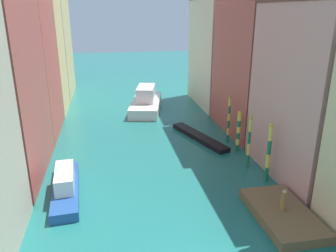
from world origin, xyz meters
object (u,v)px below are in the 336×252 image
person_on_dock (283,201)px  gondola_black (199,137)px  waterfront_dock (282,214)px  mooring_pole_1 (249,142)px  mooring_pole_0 (269,152)px  vaporetto_white (146,102)px  motorboat_0 (65,185)px  mooring_pole_2 (238,131)px  mooring_pole_3 (229,119)px

person_on_dock → gondola_black: bearing=95.6°
waterfront_dock → mooring_pole_1: size_ratio=1.34×
mooring_pole_0 → vaporetto_white: 23.36m
mooring_pole_1 → gondola_black: (-2.37, 7.31, -2.14)m
person_on_dock → motorboat_0: 15.66m
person_on_dock → vaporetto_white: bearing=101.9°
motorboat_0 → mooring_pole_2: bearing=18.9°
waterfront_dock → motorboat_0: (-14.50, 5.97, 0.39)m
mooring_pole_0 → gondola_black: bearing=106.1°
mooring_pole_0 → mooring_pole_2: 6.28m
mooring_pole_2 → vaporetto_white: (-7.12, 15.94, -0.93)m
mooring_pole_1 → vaporetto_white: (-6.62, 19.55, -1.22)m
mooring_pole_2 → mooring_pole_3: bearing=93.9°
waterfront_dock → mooring_pole_3: 13.96m
mooring_pole_2 → gondola_black: size_ratio=0.45×
waterfront_dock → mooring_pole_1: 8.11m
mooring_pole_1 → mooring_pole_2: bearing=82.0°
motorboat_0 → waterfront_dock: bearing=-22.4°
mooring_pole_3 → vaporetto_white: bearing=117.1°
waterfront_dock → mooring_pole_0: (1.38, 5.14, 2.20)m
vaporetto_white → mooring_pole_3: bearing=-62.9°
mooring_pole_1 → vaporetto_white: mooring_pole_1 is taller
gondola_black → motorboat_0: motorboat_0 is taller
waterfront_dock → mooring_pole_0: size_ratio=1.27×
person_on_dock → vaporetto_white: (-5.73, 27.30, -0.18)m
mooring_pole_0 → gondola_black: mooring_pole_0 is taller
mooring_pole_0 → mooring_pole_2: (-0.01, 6.26, -0.43)m
mooring_pole_0 → mooring_pole_3: size_ratio=1.00×
waterfront_dock → mooring_pole_0: mooring_pole_0 is taller
mooring_pole_1 → mooring_pole_0: bearing=-79.0°
waterfront_dock → vaporetto_white: (-5.75, 27.34, 0.83)m
mooring_pole_2 → motorboat_0: 16.83m
mooring_pole_3 → motorboat_0: 17.62m
mooring_pole_1 → gondola_black: bearing=107.9°
person_on_dock → mooring_pole_0: (1.40, 5.10, 1.19)m
vaporetto_white → motorboat_0: vaporetto_white is taller
gondola_black → mooring_pole_1: bearing=-72.1°
gondola_black → mooring_pole_2: bearing=-52.2°
mooring_pole_2 → motorboat_0: mooring_pole_2 is taller
mooring_pole_0 → mooring_pole_3: 8.59m
vaporetto_white → motorboat_0: bearing=-112.3°
mooring_pole_1 → gondola_black: size_ratio=0.52×
waterfront_dock → person_on_dock: (-0.02, 0.04, 1.01)m
gondola_black → motorboat_0: (-13.00, -9.13, 0.48)m
waterfront_dock → vaporetto_white: vaporetto_white is taller
mooring_pole_1 → mooring_pole_3: bearing=86.7°
mooring_pole_3 → motorboat_0: mooring_pole_3 is taller
person_on_dock → mooring_pole_1: (0.88, 7.76, 1.04)m
mooring_pole_2 → vaporetto_white: mooring_pole_2 is taller
mooring_pole_1 → motorboat_0: (-15.37, -1.82, -1.66)m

